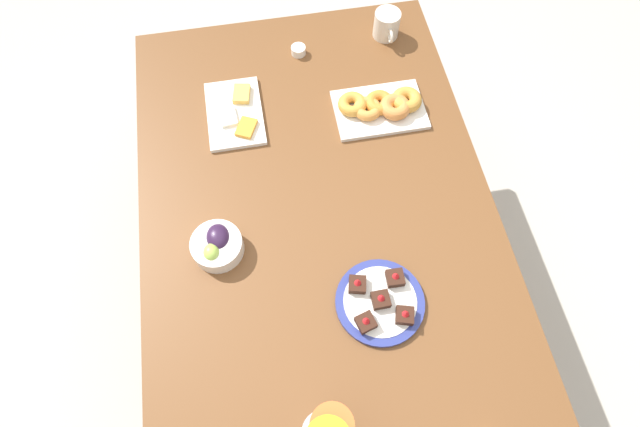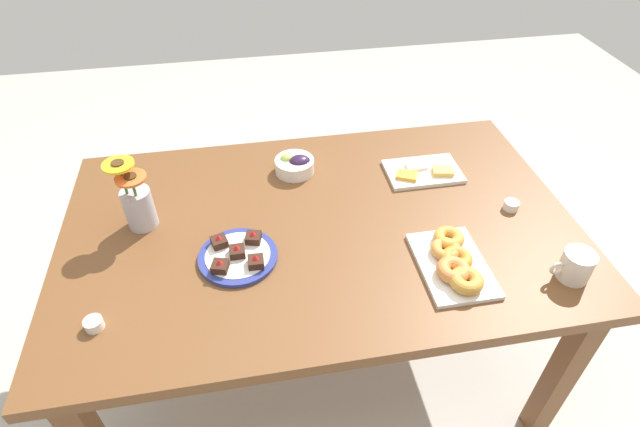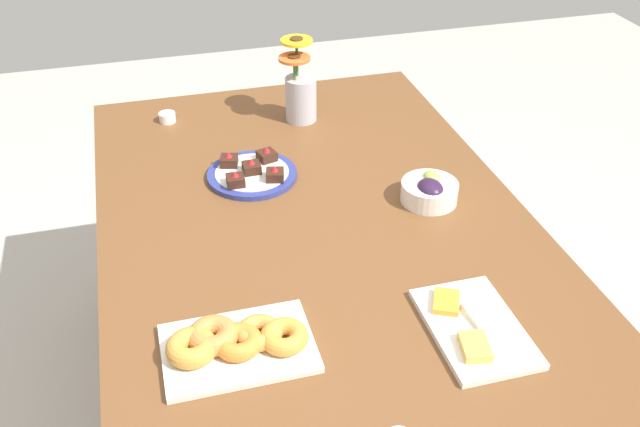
{
  "view_description": "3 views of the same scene",
  "coord_description": "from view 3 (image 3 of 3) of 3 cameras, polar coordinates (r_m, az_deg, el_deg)",
  "views": [
    {
      "loc": [
        0.6,
        -0.11,
        2.0
      ],
      "look_at": [
        0.0,
        0.0,
        0.78
      ],
      "focal_mm": 28.0,
      "sensor_mm": 36.0,
      "label": 1
    },
    {
      "loc": [
        0.2,
        1.15,
        1.79
      ],
      "look_at": [
        0.0,
        0.0,
        0.78
      ],
      "focal_mm": 28.0,
      "sensor_mm": 36.0,
      "label": 2
    },
    {
      "loc": [
        -1.29,
        0.35,
        1.7
      ],
      "look_at": [
        0.0,
        0.0,
        0.78
      ],
      "focal_mm": 40.0,
      "sensor_mm": 36.0,
      "label": 3
    }
  ],
  "objects": [
    {
      "name": "dining_table",
      "position": [
        1.7,
        -0.0,
        -3.48
      ],
      "size": [
        1.6,
        1.0,
        0.74
      ],
      "color": "brown",
      "rests_on": "ground_plane"
    },
    {
      "name": "grape_bowl",
      "position": [
        1.75,
        8.76,
        1.82
      ],
      "size": [
        0.14,
        0.14,
        0.07
      ],
      "color": "white",
      "rests_on": "dining_table"
    },
    {
      "name": "cheese_platter",
      "position": [
        1.41,
        12.17,
        -8.86
      ],
      "size": [
        0.26,
        0.17,
        0.03
      ],
      "color": "white",
      "rests_on": "dining_table"
    },
    {
      "name": "croissant_platter",
      "position": [
        1.34,
        -6.79,
        -10.18
      ],
      "size": [
        0.19,
        0.28,
        0.05
      ],
      "color": "white",
      "rests_on": "dining_table"
    },
    {
      "name": "jam_cup_berry",
      "position": [
        2.15,
        -12.12,
        7.56
      ],
      "size": [
        0.05,
        0.05,
        0.03
      ],
      "color": "white",
      "rests_on": "dining_table"
    },
    {
      "name": "dessert_plate",
      "position": [
        1.84,
        -5.46,
        3.22
      ],
      "size": [
        0.23,
        0.23,
        0.05
      ],
      "color": "navy",
      "rests_on": "dining_table"
    },
    {
      "name": "flower_vase",
      "position": [
        2.08,
        -1.59,
        9.61
      ],
      "size": [
        0.12,
        0.11,
        0.24
      ],
      "color": "#B2B2BC",
      "rests_on": "dining_table"
    }
  ]
}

